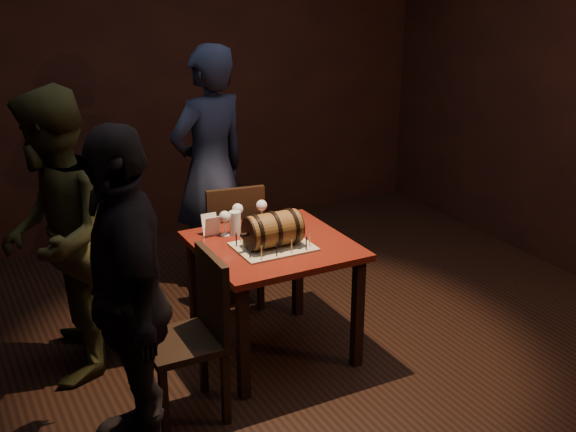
{
  "coord_description": "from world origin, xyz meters",
  "views": [
    {
      "loc": [
        -1.94,
        -3.47,
        2.41
      ],
      "look_at": [
        -0.09,
        0.05,
        0.95
      ],
      "focal_mm": 45.0,
      "sensor_mm": 36.0,
      "label": 1
    }
  ],
  "objects_px": {
    "person_left_rear": "(57,238)",
    "pint_of_ale": "(235,223)",
    "wine_glass_right": "(262,206)",
    "chair_back": "(233,240)",
    "pub_table": "(273,259)",
    "chair_left_rear": "(132,276)",
    "wine_glass_left": "(225,218)",
    "barrel_cake": "(273,230)",
    "person_left_front": "(127,298)",
    "chair_left_front": "(196,327)",
    "wine_glass_mid": "(238,210)",
    "person_back": "(210,170)"
  },
  "relations": [
    {
      "from": "chair_left_rear",
      "to": "person_back",
      "type": "distance_m",
      "value": 1.13
    },
    {
      "from": "pub_table",
      "to": "chair_left_front",
      "type": "distance_m",
      "value": 0.76
    },
    {
      "from": "wine_glass_left",
      "to": "wine_glass_mid",
      "type": "relative_size",
      "value": 1.0
    },
    {
      "from": "wine_glass_mid",
      "to": "person_left_front",
      "type": "height_order",
      "value": "person_left_front"
    },
    {
      "from": "wine_glass_left",
      "to": "chair_back",
      "type": "bearing_deg",
      "value": 61.53
    },
    {
      "from": "chair_left_front",
      "to": "person_left_front",
      "type": "distance_m",
      "value": 0.54
    },
    {
      "from": "pub_table",
      "to": "person_left_rear",
      "type": "distance_m",
      "value": 1.27
    },
    {
      "from": "barrel_cake",
      "to": "wine_glass_right",
      "type": "bearing_deg",
      "value": 73.44
    },
    {
      "from": "chair_left_front",
      "to": "person_back",
      "type": "distance_m",
      "value": 1.69
    },
    {
      "from": "wine_glass_right",
      "to": "wine_glass_left",
      "type": "bearing_deg",
      "value": -163.99
    },
    {
      "from": "person_back",
      "to": "wine_glass_mid",
      "type": "bearing_deg",
      "value": 64.09
    },
    {
      "from": "chair_left_rear",
      "to": "chair_back",
      "type": "bearing_deg",
      "value": 17.64
    },
    {
      "from": "wine_glass_right",
      "to": "chair_back",
      "type": "relative_size",
      "value": 0.17
    },
    {
      "from": "chair_back",
      "to": "wine_glass_mid",
      "type": "bearing_deg",
      "value": -107.41
    },
    {
      "from": "chair_back",
      "to": "wine_glass_left",
      "type": "bearing_deg",
      "value": -118.47
    },
    {
      "from": "wine_glass_right",
      "to": "chair_left_front",
      "type": "relative_size",
      "value": 0.17
    },
    {
      "from": "wine_glass_right",
      "to": "chair_back",
      "type": "bearing_deg",
      "value": 99.78
    },
    {
      "from": "wine_glass_mid",
      "to": "person_back",
      "type": "height_order",
      "value": "person_back"
    },
    {
      "from": "pint_of_ale",
      "to": "person_left_rear",
      "type": "distance_m",
      "value": 1.06
    },
    {
      "from": "barrel_cake",
      "to": "chair_left_front",
      "type": "height_order",
      "value": "barrel_cake"
    },
    {
      "from": "pint_of_ale",
      "to": "person_left_rear",
      "type": "xyz_separation_m",
      "value": [
        -1.05,
        0.15,
        0.05
      ]
    },
    {
      "from": "chair_back",
      "to": "person_left_front",
      "type": "xyz_separation_m",
      "value": [
        -1.07,
        -1.21,
        0.33
      ]
    },
    {
      "from": "barrel_cake",
      "to": "person_left_front",
      "type": "xyz_separation_m",
      "value": [
        -1.01,
        -0.46,
        -0.01
      ]
    },
    {
      "from": "chair_back",
      "to": "person_left_rear",
      "type": "xyz_separation_m",
      "value": [
        -1.22,
        -0.29,
        0.35
      ]
    },
    {
      "from": "wine_glass_left",
      "to": "barrel_cake",
      "type": "bearing_deg",
      "value": -60.87
    },
    {
      "from": "wine_glass_mid",
      "to": "chair_back",
      "type": "distance_m",
      "value": 0.5
    },
    {
      "from": "person_back",
      "to": "person_left_front",
      "type": "height_order",
      "value": "person_back"
    },
    {
      "from": "chair_left_front",
      "to": "person_left_front",
      "type": "height_order",
      "value": "person_left_front"
    },
    {
      "from": "chair_left_rear",
      "to": "person_left_rear",
      "type": "bearing_deg",
      "value": -174.95
    },
    {
      "from": "chair_left_front",
      "to": "person_left_rear",
      "type": "xyz_separation_m",
      "value": [
        -0.54,
        0.77,
        0.35
      ]
    },
    {
      "from": "wine_glass_left",
      "to": "wine_glass_mid",
      "type": "height_order",
      "value": "same"
    },
    {
      "from": "barrel_cake",
      "to": "pint_of_ale",
      "type": "relative_size",
      "value": 2.51
    },
    {
      "from": "barrel_cake",
      "to": "person_left_front",
      "type": "bearing_deg",
      "value": -155.32
    },
    {
      "from": "wine_glass_mid",
      "to": "pint_of_ale",
      "type": "bearing_deg",
      "value": -121.89
    },
    {
      "from": "barrel_cake",
      "to": "pub_table",
      "type": "bearing_deg",
      "value": 64.23
    },
    {
      "from": "chair_left_rear",
      "to": "person_left_rear",
      "type": "height_order",
      "value": "person_left_rear"
    },
    {
      "from": "person_back",
      "to": "person_left_rear",
      "type": "distance_m",
      "value": 1.43
    },
    {
      "from": "wine_glass_right",
      "to": "chair_left_front",
      "type": "bearing_deg",
      "value": -136.01
    },
    {
      "from": "pub_table",
      "to": "person_back",
      "type": "bearing_deg",
      "value": 87.75
    },
    {
      "from": "person_left_front",
      "to": "chair_back",
      "type": "bearing_deg",
      "value": 145.5
    },
    {
      "from": "chair_back",
      "to": "person_back",
      "type": "relative_size",
      "value": 0.51
    },
    {
      "from": "barrel_cake",
      "to": "chair_left_front",
      "type": "distance_m",
      "value": 0.77
    },
    {
      "from": "wine_glass_mid",
      "to": "wine_glass_right",
      "type": "distance_m",
      "value": 0.17
    },
    {
      "from": "wine_glass_mid",
      "to": "pint_of_ale",
      "type": "relative_size",
      "value": 1.07
    },
    {
      "from": "pub_table",
      "to": "chair_left_rear",
      "type": "bearing_deg",
      "value": 151.11
    },
    {
      "from": "pub_table",
      "to": "chair_left_rear",
      "type": "xyz_separation_m",
      "value": [
        -0.77,
        0.42,
        -0.12
      ]
    },
    {
      "from": "person_left_rear",
      "to": "pint_of_ale",
      "type": "bearing_deg",
      "value": 97.13
    },
    {
      "from": "pub_table",
      "to": "wine_glass_mid",
      "type": "relative_size",
      "value": 5.59
    },
    {
      "from": "pub_table",
      "to": "pint_of_ale",
      "type": "height_order",
      "value": "pint_of_ale"
    },
    {
      "from": "person_back",
      "to": "wine_glass_left",
      "type": "bearing_deg",
      "value": 56.99
    }
  ]
}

